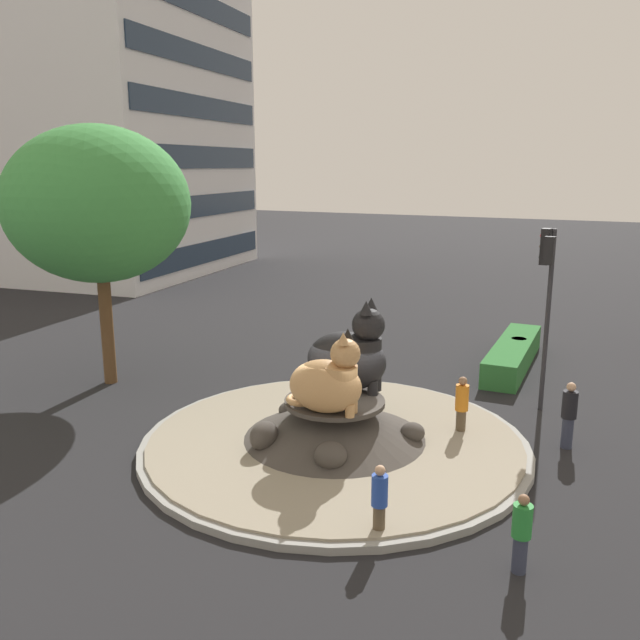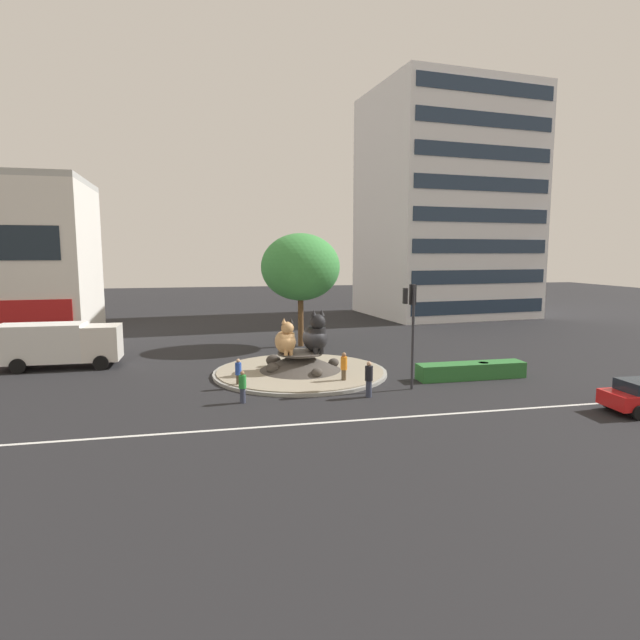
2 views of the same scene
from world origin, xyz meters
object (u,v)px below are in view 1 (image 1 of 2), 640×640
at_px(cat_statue_calico, 329,382).
at_px(litter_bin, 518,350).
at_px(pedestrian_orange_shirt, 462,406).
at_px(office_tower, 105,86).
at_px(pedestrian_blue_shirt, 379,501).
at_px(pedestrian_green_shirt, 521,532).
at_px(traffic_light_mast, 547,280).
at_px(broadleaf_tree_behind_island, 98,205).
at_px(cat_statue_black, 351,357).
at_px(pedestrian_black_shirt, 569,414).

xyz_separation_m(cat_statue_calico, litter_bin, (10.87, -2.99, -1.62)).
bearing_deg(pedestrian_orange_shirt, office_tower, 4.90).
relative_size(pedestrian_blue_shirt, litter_bin, 1.76).
bearing_deg(pedestrian_green_shirt, pedestrian_blue_shirt, 141.42).
distance_m(cat_statue_calico, traffic_light_mast, 7.56).
xyz_separation_m(broadleaf_tree_behind_island, pedestrian_green_shirt, (-5.35, -14.34, -5.20)).
relative_size(cat_statue_black, traffic_light_mast, 0.48).
bearing_deg(cat_statue_black, pedestrian_orange_shirt, 14.55).
relative_size(cat_statue_black, pedestrian_black_shirt, 1.47).
relative_size(traffic_light_mast, broadleaf_tree_behind_island, 0.64).
distance_m(traffic_light_mast, office_tower, 35.52).
xyz_separation_m(traffic_light_mast, pedestrian_blue_shirt, (-8.79, 1.94, -3.15)).
height_order(cat_statue_black, pedestrian_black_shirt, cat_statue_black).
bearing_deg(pedestrian_black_shirt, cat_statue_black, -111.78).
distance_m(broadleaf_tree_behind_island, pedestrian_blue_shirt, 13.83).
distance_m(cat_statue_calico, litter_bin, 11.39).
bearing_deg(cat_statue_calico, cat_statue_black, 88.28).
bearing_deg(pedestrian_green_shirt, pedestrian_black_shirt, 47.72).
height_order(cat_statue_black, office_tower, office_tower).
bearing_deg(cat_statue_calico, pedestrian_orange_shirt, 38.95).
distance_m(traffic_light_mast, pedestrian_black_shirt, 4.14).
relative_size(pedestrian_black_shirt, pedestrian_green_shirt, 1.16).
bearing_deg(broadleaf_tree_behind_island, pedestrian_blue_shirt, -114.83).
distance_m(cat_statue_calico, pedestrian_blue_shirt, 3.91).
distance_m(cat_statue_calico, pedestrian_orange_shirt, 4.01).
distance_m(cat_statue_black, pedestrian_green_shirt, 7.11).
xyz_separation_m(office_tower, broadleaf_tree_behind_island, (-19.62, -16.90, -6.35)).
relative_size(pedestrian_blue_shirt, pedestrian_orange_shirt, 0.90).
bearing_deg(pedestrian_orange_shirt, traffic_light_mast, -78.32).
xyz_separation_m(office_tower, pedestrian_black_shirt, (-18.81, -31.54, -11.41)).
xyz_separation_m(cat_statue_calico, pedestrian_blue_shirt, (-2.87, -2.35, -1.24)).
relative_size(cat_statue_black, litter_bin, 2.94).
bearing_deg(cat_statue_black, traffic_light_mast, 38.46).
height_order(pedestrian_blue_shirt, pedestrian_green_shirt, pedestrian_blue_shirt).
bearing_deg(cat_statue_calico, office_tower, 132.84).
bearing_deg(broadleaf_tree_behind_island, cat_statue_black, -94.55).
height_order(traffic_light_mast, pedestrian_blue_shirt, traffic_light_mast).
relative_size(traffic_light_mast, litter_bin, 6.08).
height_order(cat_statue_calico, litter_bin, cat_statue_calico).
bearing_deg(pedestrian_green_shirt, pedestrian_orange_shirt, 73.56).
distance_m(broadleaf_tree_behind_island, pedestrian_black_shirt, 15.52).
height_order(pedestrian_orange_shirt, litter_bin, pedestrian_orange_shirt).
distance_m(cat_statue_black, broadleaf_tree_behind_island, 9.90).
bearing_deg(pedestrian_black_shirt, pedestrian_green_shirt, -40.22).
bearing_deg(cat_statue_black, pedestrian_black_shirt, 11.22).
xyz_separation_m(cat_statue_calico, broadleaf_tree_behind_island, (2.52, 9.29, 3.93)).
bearing_deg(pedestrian_orange_shirt, pedestrian_black_shirt, -129.29).
bearing_deg(office_tower, pedestrian_orange_shirt, -129.85).
xyz_separation_m(traffic_light_mast, pedestrian_orange_shirt, (-3.16, 1.61, -3.06)).
bearing_deg(cat_statue_black, office_tower, 137.61).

